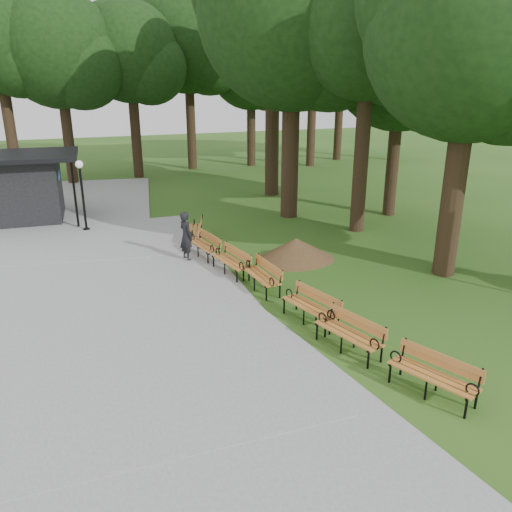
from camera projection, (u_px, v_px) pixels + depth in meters
name	position (u px, v px, depth m)	size (l,w,h in m)	color
ground	(268.00, 307.00, 14.10)	(100.00, 100.00, 0.00)	#2A5418
path	(109.00, 289.00, 15.31)	(12.00, 38.00, 0.06)	gray
person	(186.00, 236.00, 17.60)	(0.64, 0.42, 1.76)	black
kiosk	(16.00, 187.00, 22.53)	(4.86, 4.22, 3.04)	black
lamp_post	(81.00, 180.00, 20.70)	(0.32, 0.32, 2.98)	black
dirt_mound	(296.00, 249.00, 17.79)	(2.40, 2.40, 0.79)	#47301C
bench_0	(433.00, 376.00, 10.01)	(1.90, 0.64, 0.88)	#B76B2A
bench_1	(348.00, 334.00, 11.70)	(1.90, 0.64, 0.88)	#B76B2A
bench_2	(310.00, 307.00, 13.08)	(1.90, 0.64, 0.88)	#B76B2A
bench_3	(261.00, 276.00, 15.20)	(1.90, 0.64, 0.88)	#B76B2A
bench_4	(231.00, 262.00, 16.41)	(1.90, 0.64, 0.88)	#B76B2A
bench_5	(203.00, 245.00, 18.06)	(1.90, 0.64, 0.88)	#B76B2A
bench_6	(195.00, 230.00, 19.90)	(1.90, 0.64, 0.88)	#B76B2A
lawn_tree_0	(474.00, 33.00, 14.20)	(6.26, 6.26, 10.51)	black
lawn_tree_1	(370.00, 23.00, 18.79)	(5.81, 5.81, 11.07)	black
lawn_tree_2	(293.00, 13.00, 20.88)	(8.10, 8.10, 12.82)	black
lawn_tree_4	(273.00, 15.00, 25.27)	(6.61, 6.61, 12.61)	black
lawn_tree_5	(402.00, 60.00, 21.77)	(6.11, 6.11, 9.98)	black
tree_backdrop	(228.00, 49.00, 33.86)	(35.34, 9.98, 16.25)	black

